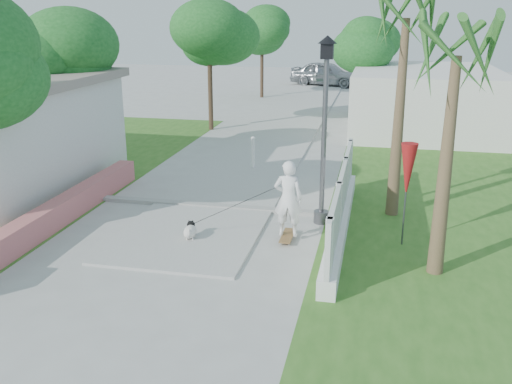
% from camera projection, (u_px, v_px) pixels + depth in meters
% --- Properties ---
extents(ground, '(90.00, 90.00, 0.00)m').
position_uv_depth(ground, '(111.00, 325.00, 9.43)').
color(ground, '#B7B7B2').
rests_on(ground, ground).
extents(path_strip, '(3.20, 36.00, 0.06)m').
position_uv_depth(path_strip, '(293.00, 116.00, 28.04)').
color(path_strip, '#B7B7B2').
rests_on(path_strip, ground).
extents(curb, '(6.50, 0.25, 0.10)m').
position_uv_depth(curb, '(213.00, 206.00, 15.00)').
color(curb, '#999993').
rests_on(curb, ground).
extents(grass_left, '(8.00, 20.00, 0.01)m').
position_uv_depth(grass_left, '(21.00, 172.00, 18.28)').
color(grass_left, '#326620').
rests_on(grass_left, ground).
extents(grass_right, '(8.00, 20.00, 0.01)m').
position_uv_depth(grass_right, '(481.00, 202.00, 15.47)').
color(grass_right, '#326620').
rests_on(grass_right, ground).
extents(pink_wall, '(0.45, 8.20, 0.80)m').
position_uv_depth(pink_wall, '(47.00, 219.00, 13.31)').
color(pink_wall, '#C16963').
rests_on(pink_wall, ground).
extents(lattice_fence, '(0.35, 7.00, 1.50)m').
position_uv_depth(lattice_fence, '(341.00, 210.00, 13.24)').
color(lattice_fence, white).
rests_on(lattice_fence, ground).
extents(building_right, '(6.00, 8.00, 2.60)m').
position_uv_depth(building_right, '(424.00, 99.00, 24.59)').
color(building_right, silver).
rests_on(building_right, ground).
extents(street_lamp, '(0.44, 0.44, 4.44)m').
position_uv_depth(street_lamp, '(324.00, 125.00, 13.23)').
color(street_lamp, '#59595E').
rests_on(street_lamp, ground).
extents(bollard, '(0.14, 0.14, 1.09)m').
position_uv_depth(bollard, '(253.00, 152.00, 18.52)').
color(bollard, white).
rests_on(bollard, ground).
extents(patio_umbrella, '(0.36, 0.36, 2.30)m').
position_uv_depth(patio_umbrella, '(408.00, 172.00, 12.14)').
color(patio_umbrella, '#59595E').
rests_on(patio_umbrella, ground).
extents(tree_left_mid, '(3.20, 3.20, 4.85)m').
position_uv_depth(tree_left_mid, '(60.00, 61.00, 17.37)').
color(tree_left_mid, '#4C3826').
rests_on(tree_left_mid, ground).
extents(tree_path_left, '(3.40, 3.40, 5.23)m').
position_uv_depth(tree_path_left, '(209.00, 39.00, 23.75)').
color(tree_path_left, '#4C3826').
rests_on(tree_path_left, ground).
extents(tree_path_right, '(3.00, 3.00, 4.79)m').
position_uv_depth(tree_path_right, '(363.00, 44.00, 26.33)').
color(tree_path_right, '#4C3826').
rests_on(tree_path_right, ground).
extents(tree_path_far, '(3.20, 3.20, 5.17)m').
position_uv_depth(tree_path_far, '(262.00, 31.00, 33.02)').
color(tree_path_far, '#4C3826').
rests_on(tree_path_far, ground).
extents(palm_far, '(1.80, 1.80, 5.30)m').
position_uv_depth(palm_far, '(405.00, 32.00, 13.19)').
color(palm_far, brown).
rests_on(palm_far, ground).
extents(palm_near, '(1.80, 1.80, 4.70)m').
position_uv_depth(palm_near, '(456.00, 70.00, 10.12)').
color(palm_near, brown).
rests_on(palm_near, ground).
extents(skateboarder, '(2.46, 0.91, 1.85)m').
position_uv_depth(skateboarder, '(257.00, 203.00, 12.75)').
color(skateboarder, olive).
rests_on(skateboarder, ground).
extents(dog, '(0.36, 0.60, 0.42)m').
position_uv_depth(dog, '(190.00, 231.00, 12.84)').
color(dog, silver).
rests_on(dog, ground).
extents(parked_car, '(5.19, 3.04, 1.66)m').
position_uv_depth(parked_car, '(326.00, 74.00, 39.19)').
color(parked_car, '#A8AAAF').
rests_on(parked_car, ground).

